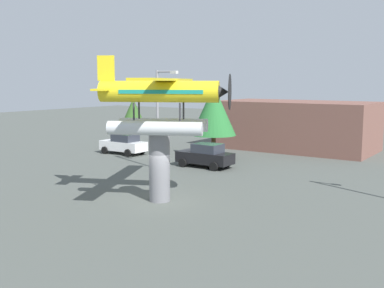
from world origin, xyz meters
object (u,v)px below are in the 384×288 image
at_px(storefront_building, 296,125).
at_px(tree_west, 133,116).
at_px(tree_east, 214,110).
at_px(floatplane_monument, 161,101).
at_px(streetlight_primary, 160,112).
at_px(car_mid_black, 205,155).
at_px(display_pedestal, 159,167).
at_px(car_near_white, 124,144).

relative_size(storefront_building, tree_west, 2.91).
relative_size(storefront_building, tree_east, 2.31).
bearing_deg(tree_west, floatplane_monument, -43.69).
xyz_separation_m(streetlight_primary, storefront_building, (4.13, 14.99, -1.92)).
distance_m(floatplane_monument, storefront_building, 22.21).
relative_size(car_mid_black, streetlight_primary, 0.60).
distance_m(storefront_building, tree_west, 15.04).
relative_size(floatplane_monument, tree_east, 1.65).
xyz_separation_m(floatplane_monument, storefront_building, (-1.53, 21.94, -3.06)).
bearing_deg(display_pedestal, floatplane_monument, 25.73).
bearing_deg(tree_east, display_pedestal, -69.72).
distance_m(car_mid_black, tree_east, 4.89).
bearing_deg(car_near_white, storefront_building, -134.67).
distance_m(floatplane_monument, tree_east, 13.93).
xyz_separation_m(floatplane_monument, car_mid_black, (-3.42, 9.46, -4.40)).
xyz_separation_m(floatplane_monument, tree_west, (-13.57, 12.96, -2.16)).
distance_m(car_near_white, car_mid_black, 9.33).
xyz_separation_m(display_pedestal, floatplane_monument, (0.12, 0.06, 3.48)).
height_order(tree_west, tree_east, tree_east).
bearing_deg(tree_west, car_mid_black, -19.05).
bearing_deg(streetlight_primary, tree_east, 82.97).
bearing_deg(tree_east, floatplane_monument, -69.18).
relative_size(display_pedestal, tree_east, 0.60).
bearing_deg(car_mid_black, car_near_white, -7.47).
height_order(display_pedestal, tree_east, tree_east).
relative_size(floatplane_monument, car_near_white, 2.34).
distance_m(display_pedestal, tree_west, 18.77).
bearing_deg(streetlight_primary, car_near_white, 152.06).
height_order(floatplane_monument, tree_west, floatplane_monument).
xyz_separation_m(car_near_white, tree_west, (-0.89, 2.29, 2.24)).
bearing_deg(storefront_building, display_pedestal, -86.32).
xyz_separation_m(storefront_building, tree_west, (-12.04, -8.98, 0.90)).
bearing_deg(storefront_building, streetlight_primary, -105.42).
bearing_deg(streetlight_primary, storefront_building, 74.58).
xyz_separation_m(storefront_building, tree_east, (-3.39, -8.99, 1.72)).
distance_m(floatplane_monument, tree_west, 18.89).
xyz_separation_m(car_mid_black, tree_east, (-1.50, 3.50, 3.06)).
height_order(car_mid_black, tree_east, tree_east).
bearing_deg(tree_west, tree_east, -0.05).
relative_size(display_pedestal, car_near_white, 0.86).
relative_size(display_pedestal, storefront_building, 0.26).
distance_m(car_near_white, streetlight_primary, 8.58).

